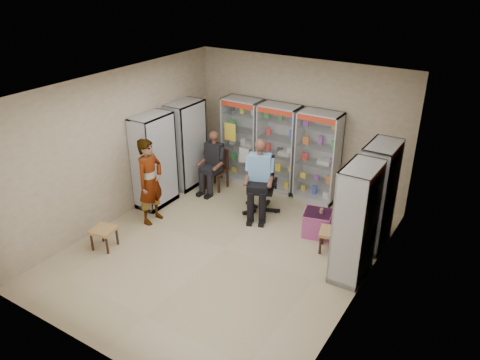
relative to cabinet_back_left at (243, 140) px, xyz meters
The scene contains 18 objects.
floor 3.18m from the cabinet_back_left, 64.54° to the right, with size 6.00×6.00×0.00m, color tan.
room_shell 3.18m from the cabinet_back_left, 64.54° to the right, with size 5.02×6.02×3.01m.
cabinet_back_left is the anchor object (origin of this frame).
cabinet_back_mid 0.95m from the cabinet_back_left, ahead, with size 0.90×0.50×2.00m, color #A3A5AA.
cabinet_back_right 1.90m from the cabinet_back_left, ahead, with size 0.90×0.50×2.00m, color silver.
cabinet_right_far 3.71m from the cabinet_back_left, 17.75° to the right, with size 0.50×0.90×2.00m, color #B5B9BD.
cabinet_right_near 4.18m from the cabinet_back_left, 32.28° to the right, with size 0.50×0.90×2.00m, color #A4A5AB.
cabinet_left_far 1.32m from the cabinet_back_left, 135.00° to the right, with size 0.50×0.90×2.00m, color #B2B5B9.
cabinet_left_near 2.23m from the cabinet_back_left, 114.61° to the right, with size 0.50×0.90×2.00m, color #A4A5AB.
wooden_chair 0.94m from the cabinet_back_left, 108.90° to the right, with size 0.42×0.42×0.94m, color black.
seated_customer 0.88m from the cabinet_back_left, 107.77° to the right, with size 0.44×0.60×1.34m, color black, non-canonical shape.
office_chair 1.69m from the cabinet_back_left, 44.84° to the right, with size 0.66×0.66×1.21m, color black.
seated_shopkeeper 1.69m from the cabinet_back_left, 46.05° to the right, with size 0.50×0.70×1.54m, color #6398C5, non-canonical shape.
pink_trunk 2.98m from the cabinet_back_left, 28.34° to the right, with size 0.50×0.48×0.48m, color #C14D8F.
tea_glass 2.96m from the cabinet_back_left, 27.47° to the right, with size 0.07×0.07×0.09m, color #531E07.
woven_stool_a 3.54m from the cabinet_back_left, 30.42° to the right, with size 0.42×0.42×0.42m, color #B3734B.
woven_stool_b 3.99m from the cabinet_back_left, 98.82° to the right, with size 0.40×0.40×0.40m, color tan.
standing_man 2.69m from the cabinet_back_left, 100.86° to the right, with size 0.64×0.42×1.77m, color #949597.
Camera 1 is at (4.09, -6.01, 4.88)m, focal length 35.00 mm.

